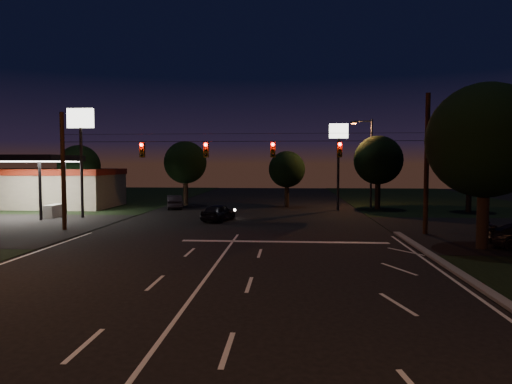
# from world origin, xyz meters

# --- Properties ---
(ground) EXTENTS (140.00, 140.00, 0.00)m
(ground) POSITION_xyz_m (0.00, 0.00, 0.00)
(ground) COLOR black
(ground) RESTS_ON ground
(stop_bar) EXTENTS (12.00, 0.50, 0.01)m
(stop_bar) POSITION_xyz_m (3.00, 11.50, 0.01)
(stop_bar) COLOR silver
(stop_bar) RESTS_ON ground
(utility_pole_right) EXTENTS (0.30, 0.30, 9.00)m
(utility_pole_right) POSITION_xyz_m (12.00, 15.00, 0.00)
(utility_pole_right) COLOR black
(utility_pole_right) RESTS_ON ground
(utility_pole_left) EXTENTS (0.28, 0.28, 8.00)m
(utility_pole_left) POSITION_xyz_m (-12.00, 15.00, 0.00)
(utility_pole_left) COLOR black
(utility_pole_left) RESTS_ON ground
(signal_span) EXTENTS (24.00, 0.40, 1.56)m
(signal_span) POSITION_xyz_m (-0.00, 14.96, 5.50)
(signal_span) COLOR black
(signal_span) RESTS_ON ground
(gas_station) EXTENTS (14.20, 16.10, 5.25)m
(gas_station) POSITION_xyz_m (-21.86, 30.39, 2.38)
(gas_station) COLOR gray
(gas_station) RESTS_ON ground
(pole_sign_left_near) EXTENTS (2.20, 0.30, 9.10)m
(pole_sign_left_near) POSITION_xyz_m (-14.00, 22.00, 6.98)
(pole_sign_left_near) COLOR black
(pole_sign_left_near) RESTS_ON ground
(pole_sign_right) EXTENTS (1.80, 0.30, 8.40)m
(pole_sign_right) POSITION_xyz_m (8.00, 30.00, 6.24)
(pole_sign_right) COLOR black
(pole_sign_right) RESTS_ON ground
(street_light_right_far) EXTENTS (2.20, 0.35, 9.00)m
(street_light_right_far) POSITION_xyz_m (11.24, 32.00, 5.24)
(street_light_right_far) COLOR black
(street_light_right_far) RESTS_ON ground
(tree_right_near) EXTENTS (6.00, 6.00, 8.76)m
(tree_right_near) POSITION_xyz_m (13.53, 10.17, 5.68)
(tree_right_near) COLOR black
(tree_right_near) RESTS_ON ground
(tree_far_a) EXTENTS (4.20, 4.20, 6.42)m
(tree_far_a) POSITION_xyz_m (-17.98, 30.12, 4.26)
(tree_far_a) COLOR black
(tree_far_a) RESTS_ON ground
(tree_far_b) EXTENTS (4.60, 4.60, 6.98)m
(tree_far_b) POSITION_xyz_m (-7.98, 34.13, 4.61)
(tree_far_b) COLOR black
(tree_far_b) RESTS_ON ground
(tree_far_c) EXTENTS (3.80, 3.80, 5.86)m
(tree_far_c) POSITION_xyz_m (3.02, 33.10, 3.90)
(tree_far_c) COLOR black
(tree_far_c) RESTS_ON ground
(tree_far_d) EXTENTS (4.80, 4.80, 7.30)m
(tree_far_d) POSITION_xyz_m (12.02, 31.13, 4.83)
(tree_far_d) COLOR black
(tree_far_d) RESTS_ON ground
(tree_far_e) EXTENTS (4.00, 4.00, 6.18)m
(tree_far_e) POSITION_xyz_m (20.02, 29.11, 4.11)
(tree_far_e) COLOR black
(tree_far_e) RESTS_ON ground
(car_oncoming_a) EXTENTS (2.57, 4.29, 1.37)m
(car_oncoming_a) POSITION_xyz_m (-2.33, 20.87, 0.68)
(car_oncoming_a) COLOR black
(car_oncoming_a) RESTS_ON ground
(car_oncoming_b) EXTENTS (2.54, 4.35, 1.35)m
(car_oncoming_b) POSITION_xyz_m (-8.30, 30.28, 0.68)
(car_oncoming_b) COLOR black
(car_oncoming_b) RESTS_ON ground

